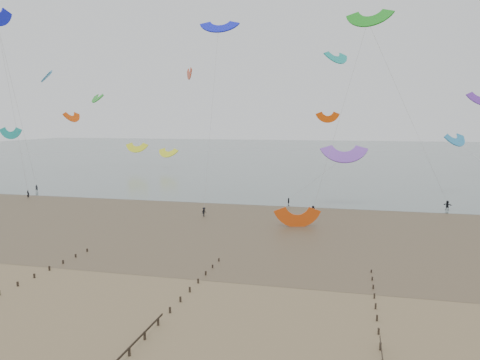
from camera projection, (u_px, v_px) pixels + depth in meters
The scene contains 6 objects.
ground at pixel (147, 294), 46.53m from camera, with size 500.00×500.00×0.00m, color brown.
sea_and_shore at pixel (210, 220), 80.65m from camera, with size 500.00×665.00×0.03m.
kitesurfer_lead at pixel (28, 194), 102.86m from camera, with size 0.64×0.42×1.76m, color black.
kitesurfers at pixel (342, 207), 88.43m from camera, with size 108.03×19.77×1.89m.
grounded_kite at pixel (297, 227), 75.62m from camera, with size 6.24×3.27×4.75m, color #DA470D, non-canonical shape.
kites_airborne at pixel (226, 106), 135.16m from camera, with size 246.15×129.55×38.18m.
Camera 1 is at (19.50, -41.26, 17.27)m, focal length 35.00 mm.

